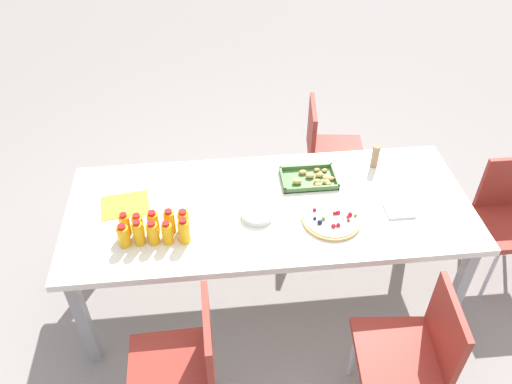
{
  "coord_description": "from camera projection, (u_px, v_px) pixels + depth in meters",
  "views": [
    {
      "loc": [
        -0.29,
        -2.06,
        2.61
      ],
      "look_at": [
        -0.07,
        0.1,
        0.75
      ],
      "focal_mm": 35.51,
      "sensor_mm": 36.0,
      "label": 1
    }
  ],
  "objects": [
    {
      "name": "chair_far_right",
      "position": [
        327.0,
        146.0,
        3.63
      ],
      "size": [
        0.45,
        0.45,
        0.83
      ],
      "rotation": [
        0.0,
        0.0,
        -1.7
      ],
      "color": "maroon",
      "rests_on": "ground_plane"
    },
    {
      "name": "chair_end",
      "position": [
        512.0,
        213.0,
        3.1
      ],
      "size": [
        0.4,
        0.4,
        0.83
      ],
      "rotation": [
        0.0,
        0.0,
        3.13
      ],
      "color": "maroon",
      "rests_on": "ground_plane"
    },
    {
      "name": "party_table",
      "position": [
        270.0,
        213.0,
        2.84
      ],
      "size": [
        2.23,
        0.91,
        0.73
      ],
      "color": "silver",
      "rests_on": "ground_plane"
    },
    {
      "name": "juice_bottle_6",
      "position": [
        138.0,
        225.0,
        2.59
      ],
      "size": [
        0.06,
        0.06,
        0.14
      ],
      "color": "#F9AF14",
      "rests_on": "party_table"
    },
    {
      "name": "fruit_pizza",
      "position": [
        332.0,
        219.0,
        2.69
      ],
      "size": [
        0.32,
        0.32,
        0.05
      ],
      "color": "tan",
      "rests_on": "party_table"
    },
    {
      "name": "juice_bottle_7",
      "position": [
        153.0,
        223.0,
        2.6
      ],
      "size": [
        0.06,
        0.06,
        0.14
      ],
      "color": "#FAAB14",
      "rests_on": "party_table"
    },
    {
      "name": "juice_bottle_0",
      "position": [
        124.0,
        236.0,
        2.53
      ],
      "size": [
        0.06,
        0.06,
        0.13
      ],
      "color": "#FBAB14",
      "rests_on": "party_table"
    },
    {
      "name": "juice_bottle_4",
      "position": [
        184.0,
        231.0,
        2.55
      ],
      "size": [
        0.06,
        0.06,
        0.15
      ],
      "color": "#F9AC14",
      "rests_on": "party_table"
    },
    {
      "name": "paper_folder",
      "position": [
        125.0,
        205.0,
        2.8
      ],
      "size": [
        0.28,
        0.23,
        0.01
      ],
      "primitive_type": "cube",
      "rotation": [
        0.0,
        0.0,
        0.14
      ],
      "color": "yellow",
      "rests_on": "party_table"
    },
    {
      "name": "juice_bottle_8",
      "position": [
        170.0,
        222.0,
        2.6
      ],
      "size": [
        0.06,
        0.06,
        0.15
      ],
      "color": "#F9AB14",
      "rests_on": "party_table"
    },
    {
      "name": "juice_bottle_9",
      "position": [
        184.0,
        221.0,
        2.61
      ],
      "size": [
        0.06,
        0.06,
        0.13
      ],
      "color": "#F9AB14",
      "rests_on": "party_table"
    },
    {
      "name": "ground_plane",
      "position": [
        268.0,
        290.0,
        3.27
      ],
      "size": [
        12.0,
        12.0,
        0.0
      ],
      "primitive_type": "plane",
      "color": "gray"
    },
    {
      "name": "juice_bottle_3",
      "position": [
        167.0,
        233.0,
        2.55
      ],
      "size": [
        0.05,
        0.05,
        0.14
      ],
      "color": "#FAAE14",
      "rests_on": "party_table"
    },
    {
      "name": "snack_tray",
      "position": [
        311.0,
        179.0,
        2.96
      ],
      "size": [
        0.32,
        0.21,
        0.04
      ],
      "color": "#477238",
      "rests_on": "party_table"
    },
    {
      "name": "chair_near_right",
      "position": [
        414.0,
        348.0,
        2.38
      ],
      "size": [
        0.44,
        0.44,
        0.83
      ],
      "rotation": [
        0.0,
        0.0,
        1.48
      ],
      "color": "maroon",
      "rests_on": "ground_plane"
    },
    {
      "name": "chair_near_left",
      "position": [
        185.0,
        361.0,
        2.33
      ],
      "size": [
        0.41,
        0.41,
        0.83
      ],
      "rotation": [
        0.0,
        0.0,
        1.6
      ],
      "color": "maroon",
      "rests_on": "ground_plane"
    },
    {
      "name": "napkin_stack",
      "position": [
        399.0,
        209.0,
        2.76
      ],
      "size": [
        0.15,
        0.15,
        0.02
      ],
      "primitive_type": "cube",
      "color": "white",
      "rests_on": "party_table"
    },
    {
      "name": "cardboard_tube",
      "position": [
        375.0,
        156.0,
        3.02
      ],
      "size": [
        0.04,
        0.04,
        0.15
      ],
      "primitive_type": "cylinder",
      "color": "#9E7A56",
      "rests_on": "party_table"
    },
    {
      "name": "juice_bottle_1",
      "position": [
        138.0,
        233.0,
        2.53
      ],
      "size": [
        0.05,
        0.05,
        0.15
      ],
      "color": "#F9AF14",
      "rests_on": "party_table"
    },
    {
      "name": "juice_bottle_2",
      "position": [
        153.0,
        233.0,
        2.54
      ],
      "size": [
        0.06,
        0.06,
        0.14
      ],
      "color": "#FAAB14",
      "rests_on": "party_table"
    },
    {
      "name": "plate_stack",
      "position": [
        258.0,
        214.0,
        2.72
      ],
      "size": [
        0.17,
        0.17,
        0.03
      ],
      "color": "silver",
      "rests_on": "party_table"
    },
    {
      "name": "juice_bottle_5",
      "position": [
        125.0,
        225.0,
        2.59
      ],
      "size": [
        0.06,
        0.06,
        0.14
      ],
      "color": "#FAAE14",
      "rests_on": "party_table"
    }
  ]
}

